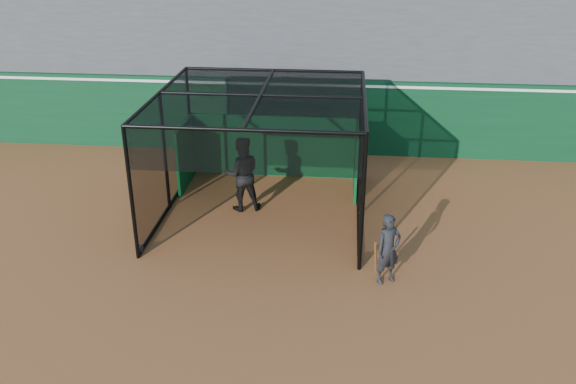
{
  "coord_description": "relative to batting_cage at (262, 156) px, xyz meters",
  "views": [
    {
      "loc": [
        2.38,
        -10.97,
        7.36
      ],
      "look_at": [
        1.11,
        2.0,
        1.4
      ],
      "focal_mm": 38.0,
      "sensor_mm": 36.0,
      "label": 1
    }
  ],
  "objects": [
    {
      "name": "batter",
      "position": [
        -0.57,
        0.14,
        -0.59
      ],
      "size": [
        1.17,
        1.01,
        2.06
      ],
      "primitive_type": "imported",
      "rotation": [
        0.0,
        0.0,
        3.4
      ],
      "color": "black",
      "rests_on": "ground"
    },
    {
      "name": "outfield_wall",
      "position": [
        -0.25,
        4.79,
        -0.33
      ],
      "size": [
        50.0,
        0.5,
        2.5
      ],
      "color": "#0A3A1D",
      "rests_on": "ground"
    },
    {
      "name": "grandstand",
      "position": [
        -0.25,
        8.56,
        2.86
      ],
      "size": [
        50.0,
        7.85,
        8.95
      ],
      "color": "#4C4C4F",
      "rests_on": "ground"
    },
    {
      "name": "on_deck_player",
      "position": [
        3.16,
        -3.15,
        -0.82
      ],
      "size": [
        0.7,
        0.63,
        1.61
      ],
      "color": "black",
      "rests_on": "ground"
    },
    {
      "name": "ground",
      "position": [
        -0.25,
        -3.71,
        -1.62
      ],
      "size": [
        120.0,
        120.0,
        0.0
      ],
      "primitive_type": "plane",
      "color": "brown",
      "rests_on": "ground"
    },
    {
      "name": "batting_cage",
      "position": [
        0.0,
        0.0,
        0.0
      ],
      "size": [
        5.26,
        5.48,
        3.24
      ],
      "color": "black",
      "rests_on": "ground"
    }
  ]
}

